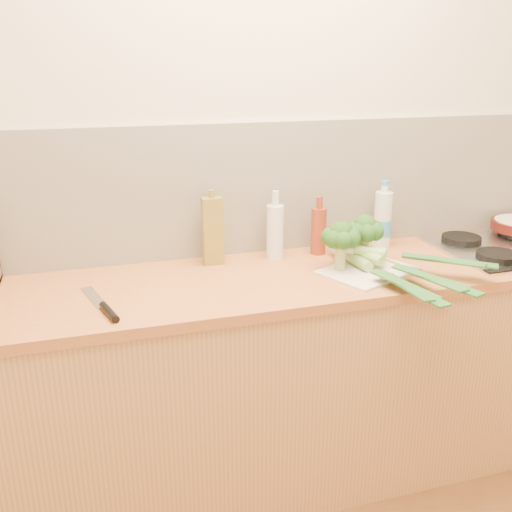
{
  "coord_description": "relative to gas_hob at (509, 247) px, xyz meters",
  "views": [
    {
      "loc": [
        -0.69,
        -0.71,
        1.67
      ],
      "look_at": [
        -0.14,
        1.1,
        1.02
      ],
      "focal_mm": 40.0,
      "sensor_mm": 36.0,
      "label": 1
    }
  ],
  "objects": [
    {
      "name": "oil_tin",
      "position": [
        -1.25,
        0.2,
        0.12
      ],
      "size": [
        0.08,
        0.05,
        0.3
      ],
      "color": "olive",
      "rests_on": "counter"
    },
    {
      "name": "amber_bottle",
      "position": [
        -0.8,
        0.2,
        0.09
      ],
      "size": [
        0.06,
        0.06,
        0.25
      ],
      "color": "maroon",
      "rests_on": "counter"
    },
    {
      "name": "leek_mid",
      "position": [
        -0.67,
        -0.09,
        0.04
      ],
      "size": [
        0.28,
        0.68,
        0.04
      ],
      "rotation": [
        0.0,
        0.0,
        0.35
      ],
      "color": "white",
      "rests_on": "chopping_board"
    },
    {
      "name": "gas_hob",
      "position": [
        0.0,
        0.0,
        0.0
      ],
      "size": [
        0.58,
        0.5,
        0.04
      ],
      "color": "silver",
      "rests_on": "counter"
    },
    {
      "name": "leek_front",
      "position": [
        -0.72,
        -0.12,
        0.02
      ],
      "size": [
        0.16,
        0.64,
        0.04
      ],
      "rotation": [
        0.0,
        0.0,
        0.15
      ],
      "color": "white",
      "rests_on": "chopping_board"
    },
    {
      "name": "chopping_board",
      "position": [
        -0.71,
        -0.07,
        -0.01
      ],
      "size": [
        0.41,
        0.37,
        0.01
      ],
      "primitive_type": "cube",
      "rotation": [
        0.0,
        0.0,
        0.41
      ],
      "color": "beige",
      "rests_on": "counter"
    },
    {
      "name": "counter",
      "position": [
        -1.02,
        0.0,
        -0.46
      ],
      "size": [
        3.2,
        0.62,
        0.9
      ],
      "color": "tan",
      "rests_on": "ground"
    },
    {
      "name": "leek_back",
      "position": [
        -0.61,
        -0.09,
        0.06
      ],
      "size": [
        0.51,
        0.43,
        0.04
      ],
      "rotation": [
        0.0,
        0.0,
        0.88
      ],
      "color": "white",
      "rests_on": "chopping_board"
    },
    {
      "name": "water_bottle",
      "position": [
        -0.5,
        0.21,
        0.1
      ],
      "size": [
        0.08,
        0.08,
        0.27
      ],
      "color": "silver",
      "rests_on": "counter"
    },
    {
      "name": "room_shell",
      "position": [
        -1.02,
        0.29,
        0.26
      ],
      "size": [
        3.5,
        3.5,
        3.5
      ],
      "color": "beige",
      "rests_on": "ground"
    },
    {
      "name": "glass_bottle",
      "position": [
        -0.99,
        0.2,
        0.1
      ],
      "size": [
        0.07,
        0.07,
        0.28
      ],
      "color": "silver",
      "rests_on": "counter"
    },
    {
      "name": "broccoli_left",
      "position": [
        -0.81,
        -0.03,
        0.12
      ],
      "size": [
        0.15,
        0.15,
        0.19
      ],
      "color": "#98A761",
      "rests_on": "chopping_board"
    },
    {
      "name": "chefs_knife",
      "position": [
        -1.69,
        -0.15,
        -0.0
      ],
      "size": [
        0.12,
        0.34,
        0.02
      ],
      "rotation": [
        0.0,
        0.0,
        0.25
      ],
      "color": "silver",
      "rests_on": "counter"
    },
    {
      "name": "broccoli_right",
      "position": [
        -0.68,
        0.03,
        0.12
      ],
      "size": [
        0.15,
        0.16,
        0.19
      ],
      "color": "#98A761",
      "rests_on": "chopping_board"
    }
  ]
}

